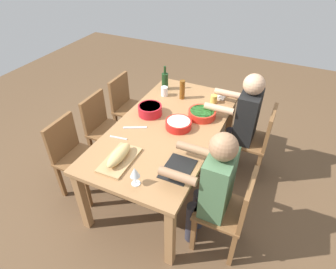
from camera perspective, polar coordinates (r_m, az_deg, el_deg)
The scene contains 23 objects.
ground_plane at distance 3.27m, azimuth 0.00°, elevation -8.82°, with size 8.00×8.00×0.00m, color brown.
dining_table at distance 2.83m, azimuth 0.00°, elevation 0.54°, with size 1.88×0.98×0.74m.
chair_far_left at distance 3.00m, azimuth -18.65°, elevation -3.66°, with size 0.40×0.40×0.85m.
chair_far_center at distance 3.29m, azimuth -12.93°, elevation 1.61°, with size 0.40×0.40×0.85m.
chair_far_right at distance 3.64m, azimuth -8.21°, elevation 5.94°, with size 0.40×0.40×0.85m.
chair_near_right at distance 3.18m, azimuth 17.51°, elevation -0.75°, with size 0.40×0.40×0.85m.
diner_near_right at distance 3.07m, azimuth 14.93°, elevation 3.29°, with size 0.41×0.53×1.20m.
chair_near_left at distance 2.42m, azimuth 12.75°, elevation -14.58°, with size 0.40×0.40×0.85m.
diner_near_left at distance 2.28m, azimuth 8.99°, elevation -9.88°, with size 0.41×0.53×1.20m.
serving_bowl_greens at distance 2.90m, azimuth 6.89°, elevation 4.25°, with size 0.28×0.28×0.08m.
serving_bowl_fruit at distance 2.92m, azimuth -3.66°, elevation 5.08°, with size 0.25×0.25×0.10m.
serving_bowl_pasta at distance 2.73m, azimuth 2.14°, elevation 2.18°, with size 0.25×0.25×0.08m.
cutting_board at distance 2.41m, azimuth -9.76°, elevation -5.08°, with size 0.40×0.22×0.02m, color tan.
bread_loaf at distance 2.37m, azimuth -9.90°, elevation -4.09°, with size 0.32×0.11×0.09m, color tan.
wine_bottle at distance 3.37m, azimuth -0.62°, elevation 10.79°, with size 0.08×0.08×0.29m.
beer_bottle at distance 3.18m, azimuth 2.90°, elevation 9.04°, with size 0.06×0.06×0.22m, color brown.
wine_glass at distance 2.13m, azimuth -6.72°, elevation -7.71°, with size 0.08×0.08×0.17m.
fork_far_left at distance 2.66m, azimuth -10.00°, elevation -0.65°, with size 0.02×0.17×0.01m, color silver.
cup_far_right at distance 3.26m, azimuth -0.73°, elevation 8.72°, with size 0.08×0.08×0.11m, color white.
cup_near_right at distance 3.16m, azimuth 9.25°, elevation 7.08°, with size 0.07×0.07×0.09m, color gold.
placemat_near_left at distance 2.31m, azimuth 2.03°, elevation -6.93°, with size 0.32×0.23×0.01m, color black.
carving_knife at distance 2.77m, azimuth -6.67°, elevation 1.42°, with size 0.23×0.02×0.01m, color silver.
napkin_stack at distance 3.30m, azimuth 10.27°, elevation 7.62°, with size 0.14×0.14×0.02m, color white.
Camera 1 is at (-2.05, -0.96, 2.35)m, focal length 30.15 mm.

